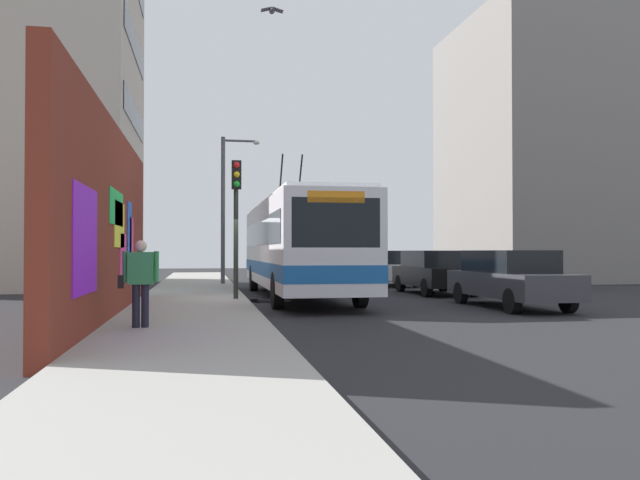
% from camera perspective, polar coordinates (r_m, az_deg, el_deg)
% --- Properties ---
extents(ground_plane, '(80.00, 80.00, 0.00)m').
position_cam_1_polar(ground_plane, '(19.58, -6.48, -5.55)').
color(ground_plane, '#232326').
extents(sidewalk_slab, '(48.00, 3.20, 0.15)m').
position_cam_1_polar(sidewalk_slab, '(19.54, -11.18, -5.33)').
color(sidewalk_slab, '#9E9B93').
rests_on(sidewalk_slab, ground_plane).
extents(graffiti_wall, '(12.73, 0.32, 4.36)m').
position_cam_1_polar(graffiti_wall, '(14.98, -18.11, 1.43)').
color(graffiti_wall, maroon).
rests_on(graffiti_wall, ground_plane).
extents(building_far_left, '(9.58, 9.74, 19.77)m').
position_cam_1_polar(building_far_left, '(31.80, -25.11, 14.28)').
color(building_far_left, '#B2A899').
rests_on(building_far_left, ground_plane).
extents(building_far_right, '(10.15, 9.01, 13.98)m').
position_cam_1_polar(building_far_right, '(37.43, 19.26, 7.40)').
color(building_far_right, gray).
rests_on(building_far_right, ground_plane).
extents(city_bus, '(12.70, 2.57, 5.00)m').
position_cam_1_polar(city_bus, '(21.51, -2.00, -0.36)').
color(city_bus, silver).
rests_on(city_bus, ground_plane).
extents(parked_car_dark_gray, '(4.88, 1.74, 1.58)m').
position_cam_1_polar(parked_car_dark_gray, '(18.49, 16.43, -3.19)').
color(parked_car_dark_gray, '#38383D').
rests_on(parked_car_dark_gray, ground_plane).
extents(parked_car_black, '(4.44, 1.94, 1.58)m').
position_cam_1_polar(parked_car_black, '(23.79, 10.15, -2.72)').
color(parked_car_black, black).
rests_on(parked_car_black, ground_plane).
extents(parked_car_white, '(4.34, 1.77, 1.58)m').
position_cam_1_polar(parked_car_white, '(29.27, 6.17, -2.41)').
color(parked_car_white, white).
rests_on(parked_car_white, ground_plane).
extents(parked_car_navy, '(4.25, 1.87, 1.58)m').
position_cam_1_polar(parked_car_navy, '(34.68, 3.53, -2.19)').
color(parked_car_navy, navy).
rests_on(parked_car_navy, ground_plane).
extents(pedestrian_near_wall, '(0.22, 0.73, 1.61)m').
position_cam_1_polar(pedestrian_near_wall, '(12.35, -15.63, -3.15)').
color(pedestrian_near_wall, '#1E1E2D').
rests_on(pedestrian_near_wall, sidewalk_slab).
extents(traffic_light, '(0.49, 0.28, 4.10)m').
position_cam_1_polar(traffic_light, '(19.19, -7.43, 3.07)').
color(traffic_light, '#2D382D').
rests_on(traffic_light, sidewalk_slab).
extents(street_lamp, '(0.44, 1.68, 6.40)m').
position_cam_1_polar(street_lamp, '(28.42, -8.20, 3.60)').
color(street_lamp, '#4C4C51').
rests_on(street_lamp, sidewalk_slab).
extents(flying_pigeons, '(0.32, 0.56, 0.14)m').
position_cam_1_polar(flying_pigeons, '(17.05, -4.27, 19.59)').
color(flying_pigeons, '#47474C').
extents(curbside_puddle, '(1.64, 1.64, 0.00)m').
position_cam_1_polar(curbside_puddle, '(20.30, -4.91, -5.39)').
color(curbside_puddle, black).
rests_on(curbside_puddle, ground_plane).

